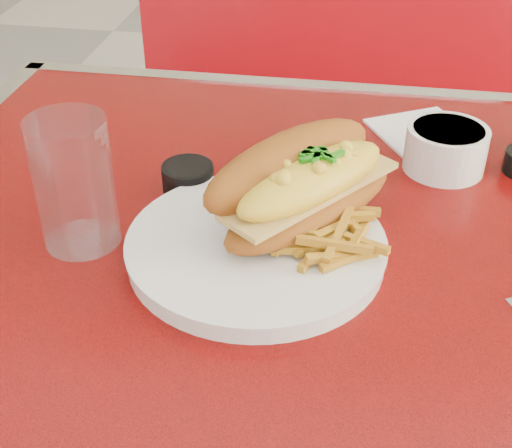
% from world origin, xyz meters
% --- Properties ---
extents(diner_table, '(1.23, 0.83, 0.77)m').
position_xyz_m(diner_table, '(0.00, 0.00, 0.61)').
color(diner_table, red).
rests_on(diner_table, ground).
extents(booth_bench_far, '(1.20, 0.51, 0.90)m').
position_xyz_m(booth_bench_far, '(0.00, 0.81, 0.29)').
color(booth_bench_far, '#9C0A12').
rests_on(booth_bench_far, ground).
extents(dinner_plate, '(0.30, 0.30, 0.02)m').
position_xyz_m(dinner_plate, '(-0.15, -0.05, 0.78)').
color(dinner_plate, silver).
rests_on(dinner_plate, diner_table).
extents(mac_hoagie, '(0.23, 0.26, 0.10)m').
position_xyz_m(mac_hoagie, '(-0.11, 0.00, 0.83)').
color(mac_hoagie, '#914E17').
rests_on(mac_hoagie, dinner_plate).
extents(fries_pile, '(0.12, 0.11, 0.03)m').
position_xyz_m(fries_pile, '(-0.09, -0.03, 0.80)').
color(fries_pile, gold).
rests_on(fries_pile, dinner_plate).
extents(fork, '(0.10, 0.14, 0.00)m').
position_xyz_m(fork, '(-0.10, -0.02, 0.79)').
color(fork, silver).
rests_on(fork, dinner_plate).
extents(gravy_ramekin, '(0.13, 0.13, 0.06)m').
position_xyz_m(gravy_ramekin, '(0.05, 0.17, 0.80)').
color(gravy_ramekin, silver).
rests_on(gravy_ramekin, diner_table).
extents(sauce_cup_left, '(0.06, 0.06, 0.03)m').
position_xyz_m(sauce_cup_left, '(-0.25, 0.07, 0.79)').
color(sauce_cup_left, black).
rests_on(sauce_cup_left, diner_table).
extents(water_tumbler, '(0.10, 0.10, 0.14)m').
position_xyz_m(water_tumbler, '(-0.34, -0.05, 0.84)').
color(water_tumbler, silver).
rests_on(water_tumbler, diner_table).
extents(paper_napkin, '(0.17, 0.17, 0.00)m').
position_xyz_m(paper_napkin, '(0.03, 0.26, 0.77)').
color(paper_napkin, white).
rests_on(paper_napkin, diner_table).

